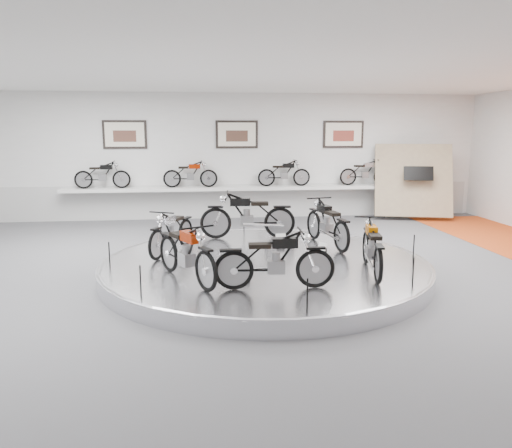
{
  "coord_description": "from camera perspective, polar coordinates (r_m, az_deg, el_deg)",
  "views": [
    {
      "loc": [
        -1.3,
        -9.16,
        2.81
      ],
      "look_at": [
        -0.14,
        0.6,
        0.97
      ],
      "focal_mm": 35.0,
      "sensor_mm": 36.0,
      "label": 1
    }
  ],
  "objects": [
    {
      "name": "shelf_bike_d",
      "position": [
        16.85,
        12.36,
        5.6
      ],
      "size": [
        1.22,
        0.43,
        0.73
      ],
      "primitive_type": null,
      "color": "#B0B0B5",
      "rests_on": "shelf"
    },
    {
      "name": "poster_left",
      "position": [
        16.27,
        -14.77,
        9.86
      ],
      "size": [
        1.35,
        0.06,
        0.88
      ],
      "primitive_type": "cube",
      "color": "white",
      "rests_on": "wall_back"
    },
    {
      "name": "bike_b",
      "position": [
        11.75,
        -0.95,
        1.04
      ],
      "size": [
        1.95,
        0.8,
        1.12
      ],
      "primitive_type": null,
      "rotation": [
        0.0,
        0.0,
        3.07
      ],
      "color": "black",
      "rests_on": "display_platform"
    },
    {
      "name": "display_panel",
      "position": [
        16.82,
        17.53,
        4.78
      ],
      "size": [
        2.56,
        1.52,
        2.3
      ],
      "primitive_type": "cube",
      "rotation": [
        -0.35,
        0.0,
        -0.26
      ],
      "color": "tan",
      "rests_on": "floor"
    },
    {
      "name": "bike_e",
      "position": [
        7.99,
        2.17,
        -4.08
      ],
      "size": [
        1.68,
        0.65,
        0.97
      ],
      "primitive_type": null,
      "rotation": [
        0.0,
        0.0,
        6.25
      ],
      "color": "black",
      "rests_on": "display_platform"
    },
    {
      "name": "display_platform",
      "position": [
        9.91,
        1.01,
        -4.98
      ],
      "size": [
        6.4,
        6.4,
        0.3
      ],
      "primitive_type": "cylinder",
      "color": "silver",
      "rests_on": "floor"
    },
    {
      "name": "shelf",
      "position": [
        16.02,
        -2.09,
        4.1
      ],
      "size": [
        11.0,
        0.55,
        0.1
      ],
      "primitive_type": "cube",
      "color": "silver",
      "rests_on": "wall_back"
    },
    {
      "name": "bike_f",
      "position": [
        9.13,
        13.15,
        -2.51
      ],
      "size": [
        0.88,
        1.73,
        0.97
      ],
      "primitive_type": null,
      "rotation": [
        0.0,
        0.0,
        7.67
      ],
      "color": "#B15702",
      "rests_on": "display_platform"
    },
    {
      "name": "shelf_bike_b",
      "position": [
        15.92,
        -7.51,
        5.48
      ],
      "size": [
        1.22,
        0.43,
        0.73
      ],
      "primitive_type": null,
      "color": "#7C1901",
      "rests_on": "shelf"
    },
    {
      "name": "shelf_bike_a",
      "position": [
        16.18,
        -17.15,
        5.18
      ],
      "size": [
        1.22,
        0.43,
        0.73
      ],
      "primitive_type": null,
      "color": "black",
      "rests_on": "shelf"
    },
    {
      "name": "platform_rim",
      "position": [
        9.88,
        1.01,
        -4.31
      ],
      "size": [
        6.4,
        6.4,
        0.1
      ],
      "primitive_type": "torus",
      "color": "#B2B2BA",
      "rests_on": "display_platform"
    },
    {
      "name": "poster_right",
      "position": [
        16.82,
        9.95,
        10.06
      ],
      "size": [
        1.35,
        0.06,
        0.88
      ],
      "primitive_type": "cube",
      "color": "white",
      "rests_on": "wall_back"
    },
    {
      "name": "ceiling",
      "position": [
        9.33,
        1.36,
        17.91
      ],
      "size": [
        16.0,
        16.0,
        0.0
      ],
      "primitive_type": "plane",
      "rotation": [
        3.14,
        0.0,
        0.0
      ],
      "color": "white",
      "rests_on": "wall_back"
    },
    {
      "name": "dado_band",
      "position": [
        16.35,
        -2.16,
        2.64
      ],
      "size": [
        15.68,
        0.04,
        1.1
      ],
      "primitive_type": "cube",
      "color": "#BCBCBA",
      "rests_on": "floor"
    },
    {
      "name": "bike_a",
      "position": [
        11.11,
        8.13,
        0.14
      ],
      "size": [
        0.95,
        1.84,
        1.03
      ],
      "primitive_type": null,
      "rotation": [
        0.0,
        0.0,
        1.77
      ],
      "color": "black",
      "rests_on": "display_platform"
    },
    {
      "name": "floor",
      "position": [
        9.67,
        1.25,
        -6.31
      ],
      "size": [
        16.0,
        16.0,
        0.0
      ],
      "primitive_type": "plane",
      "color": "#525254",
      "rests_on": "ground"
    },
    {
      "name": "bike_c",
      "position": [
        10.49,
        -9.61,
        -0.79
      ],
      "size": [
        1.19,
        1.68,
        0.93
      ],
      "primitive_type": null,
      "rotation": [
        0.0,
        0.0,
        4.27
      ],
      "color": "#B0B0B5",
      "rests_on": "display_platform"
    },
    {
      "name": "poster_center",
      "position": [
        16.17,
        -2.21,
        10.19
      ],
      "size": [
        1.35,
        0.06,
        0.88
      ],
      "primitive_type": "cube",
      "color": "white",
      "rests_on": "wall_back"
    },
    {
      "name": "wall_front",
      "position": [
        2.65,
        23.28,
        -8.14
      ],
      "size": [
        16.0,
        0.0,
        16.0
      ],
      "primitive_type": "plane",
      "rotation": [
        -1.57,
        0.0,
        0.0
      ],
      "color": "silver",
      "rests_on": "floor"
    },
    {
      "name": "bike_d",
      "position": [
        8.48,
        -8.0,
        -3.17
      ],
      "size": [
        1.35,
        1.81,
        1.02
      ],
      "primitive_type": null,
      "rotation": [
        0.0,
        0.0,
        5.2
      ],
      "color": "#7C1901",
      "rests_on": "display_platform"
    },
    {
      "name": "shelf_bike_c",
      "position": [
        16.17,
        3.23,
        5.63
      ],
      "size": [
        1.22,
        0.43,
        0.73
      ],
      "primitive_type": null,
      "color": "black",
      "rests_on": "shelf"
    },
    {
      "name": "wall_back",
      "position": [
        16.23,
        -2.2,
        7.72
      ],
      "size": [
        16.0,
        0.0,
        16.0
      ],
      "primitive_type": "plane",
      "rotation": [
        1.57,
        0.0,
        0.0
      ],
      "color": "silver",
      "rests_on": "floor"
    }
  ]
}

